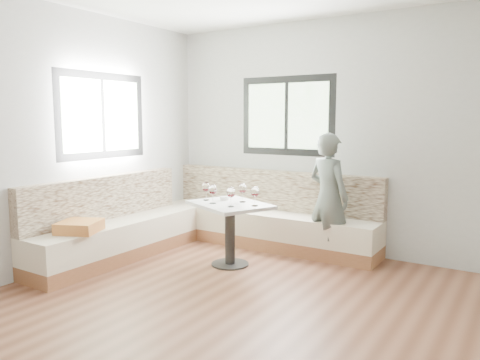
% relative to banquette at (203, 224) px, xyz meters
% --- Properties ---
extents(room, '(5.01, 5.01, 2.81)m').
position_rel_banquette_xyz_m(room, '(1.51, -1.54, 1.08)').
color(room, brown).
rests_on(room, ground).
extents(banquette, '(2.90, 2.80, 0.95)m').
position_rel_banquette_xyz_m(banquette, '(0.00, 0.00, 0.00)').
color(banquette, '#975E3B').
rests_on(banquette, ground).
extents(table, '(1.05, 0.95, 0.70)m').
position_rel_banquette_xyz_m(table, '(0.59, -0.30, 0.19)').
color(table, black).
rests_on(table, ground).
extents(person, '(0.62, 0.51, 1.46)m').
position_rel_banquette_xyz_m(person, '(1.42, 0.49, 0.40)').
color(person, '#515A54').
rests_on(person, ground).
extents(olive_ramekin, '(0.10, 0.10, 0.04)m').
position_rel_banquette_xyz_m(olive_ramekin, '(0.44, -0.18, 0.39)').
color(olive_ramekin, white).
rests_on(olive_ramekin, table).
extents(wine_glass_a, '(0.09, 0.09, 0.21)m').
position_rel_banquette_xyz_m(wine_glass_a, '(0.27, -0.30, 0.51)').
color(wine_glass_a, white).
rests_on(wine_glass_a, table).
extents(wine_glass_b, '(0.09, 0.09, 0.21)m').
position_rel_banquette_xyz_m(wine_glass_b, '(0.45, -0.42, 0.51)').
color(wine_glass_b, white).
rests_on(wine_glass_b, table).
extents(wine_glass_c, '(0.09, 0.09, 0.21)m').
position_rel_banquette_xyz_m(wine_glass_c, '(0.73, -0.47, 0.51)').
color(wine_glass_c, white).
rests_on(wine_glass_c, table).
extents(wine_glass_d, '(0.09, 0.09, 0.21)m').
position_rel_banquette_xyz_m(wine_glass_d, '(0.68, -0.17, 0.51)').
color(wine_glass_d, white).
rests_on(wine_glass_d, table).
extents(wine_glass_e, '(0.09, 0.09, 0.21)m').
position_rel_banquette_xyz_m(wine_glass_e, '(0.91, -0.30, 0.51)').
color(wine_glass_e, white).
rests_on(wine_glass_e, table).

